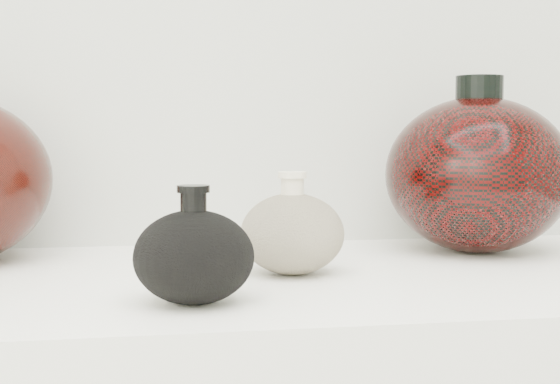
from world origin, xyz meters
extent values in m
cube|color=white|center=(0.00, 0.95, 0.89)|extent=(1.20, 0.50, 0.03)
ellipsoid|color=black|center=(-0.05, 0.81, 0.94)|extent=(0.14, 0.14, 0.09)
cylinder|color=black|center=(-0.05, 0.81, 1.00)|extent=(0.03, 0.03, 0.03)
cylinder|color=black|center=(-0.05, 0.81, 1.01)|extent=(0.04, 0.04, 0.01)
ellipsoid|color=beige|center=(0.07, 0.94, 0.95)|extent=(0.13, 0.13, 0.09)
cylinder|color=beige|center=(0.07, 0.94, 1.00)|extent=(0.03, 0.03, 0.03)
cylinder|color=beige|center=(0.07, 0.94, 1.01)|extent=(0.04, 0.04, 0.01)
ellipsoid|color=black|center=(0.35, 1.06, 1.00)|extent=(0.30, 0.30, 0.21)
cylinder|color=black|center=(0.35, 1.06, 1.12)|extent=(0.08, 0.08, 0.04)
camera|label=1|loc=(-0.09, 0.08, 1.06)|focal=50.00mm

